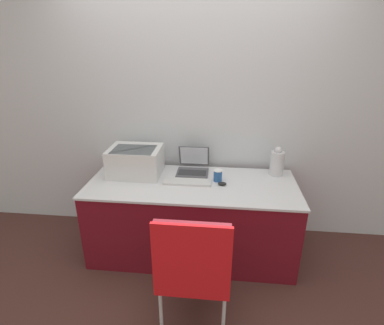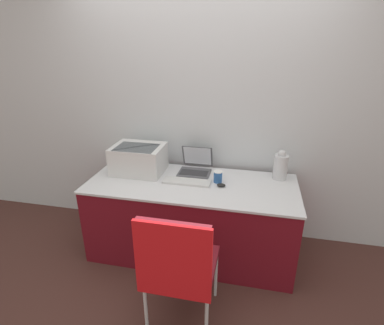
{
  "view_description": "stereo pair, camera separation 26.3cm",
  "coord_description": "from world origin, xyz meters",
  "px_view_note": "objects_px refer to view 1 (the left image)",
  "views": [
    {
      "loc": [
        0.25,
        -2.01,
        1.91
      ],
      "look_at": [
        -0.0,
        0.41,
        0.91
      ],
      "focal_mm": 28.0,
      "sensor_mm": 36.0,
      "label": 1
    },
    {
      "loc": [
        0.51,
        -1.97,
        1.91
      ],
      "look_at": [
        -0.0,
        0.41,
        0.91
      ],
      "focal_mm": 28.0,
      "sensor_mm": 36.0,
      "label": 2
    }
  ],
  "objects_px": {
    "chair": "(193,264)",
    "coffee_cup": "(218,175)",
    "laptop_left": "(193,167)",
    "metal_pitcher": "(277,162)",
    "external_keyboard": "(187,182)",
    "mouse": "(222,184)",
    "printer": "(136,160)"
  },
  "relations": [
    {
      "from": "chair",
      "to": "coffee_cup",
      "type": "bearing_deg",
      "value": 82.39
    },
    {
      "from": "laptop_left",
      "to": "metal_pitcher",
      "type": "relative_size",
      "value": 1.14
    },
    {
      "from": "metal_pitcher",
      "to": "chair",
      "type": "height_order",
      "value": "metal_pitcher"
    },
    {
      "from": "external_keyboard",
      "to": "chair",
      "type": "xyz_separation_m",
      "value": [
        0.14,
        -0.86,
        -0.15
      ]
    },
    {
      "from": "metal_pitcher",
      "to": "chair",
      "type": "relative_size",
      "value": 0.29
    },
    {
      "from": "mouse",
      "to": "coffee_cup",
      "type": "bearing_deg",
      "value": 115.82
    },
    {
      "from": "laptop_left",
      "to": "metal_pitcher",
      "type": "bearing_deg",
      "value": 1.04
    },
    {
      "from": "laptop_left",
      "to": "chair",
      "type": "bearing_deg",
      "value": -84.05
    },
    {
      "from": "printer",
      "to": "coffee_cup",
      "type": "bearing_deg",
      "value": -5.01
    },
    {
      "from": "printer",
      "to": "laptop_left",
      "type": "distance_m",
      "value": 0.55
    },
    {
      "from": "laptop_left",
      "to": "metal_pitcher",
      "type": "xyz_separation_m",
      "value": [
        0.78,
        0.01,
        0.07
      ]
    },
    {
      "from": "printer",
      "to": "coffee_cup",
      "type": "distance_m",
      "value": 0.78
    },
    {
      "from": "external_keyboard",
      "to": "chair",
      "type": "relative_size",
      "value": 0.45
    },
    {
      "from": "printer",
      "to": "chair",
      "type": "distance_m",
      "value": 1.23
    },
    {
      "from": "coffee_cup",
      "to": "mouse",
      "type": "distance_m",
      "value": 0.1
    },
    {
      "from": "laptop_left",
      "to": "printer",
      "type": "bearing_deg",
      "value": -167.88
    },
    {
      "from": "laptop_left",
      "to": "metal_pitcher",
      "type": "height_order",
      "value": "metal_pitcher"
    },
    {
      "from": "coffee_cup",
      "to": "metal_pitcher",
      "type": "height_order",
      "value": "metal_pitcher"
    },
    {
      "from": "external_keyboard",
      "to": "coffee_cup",
      "type": "bearing_deg",
      "value": 15.19
    },
    {
      "from": "external_keyboard",
      "to": "metal_pitcher",
      "type": "bearing_deg",
      "value": 18.29
    },
    {
      "from": "printer",
      "to": "laptop_left",
      "type": "height_order",
      "value": "printer"
    },
    {
      "from": "metal_pitcher",
      "to": "chair",
      "type": "bearing_deg",
      "value": -120.53
    },
    {
      "from": "laptop_left",
      "to": "coffee_cup",
      "type": "relative_size",
      "value": 2.96
    },
    {
      "from": "printer",
      "to": "mouse",
      "type": "height_order",
      "value": "printer"
    },
    {
      "from": "laptop_left",
      "to": "external_keyboard",
      "type": "relative_size",
      "value": 0.74
    },
    {
      "from": "metal_pitcher",
      "to": "mouse",
      "type": "bearing_deg",
      "value": -150.83
    },
    {
      "from": "mouse",
      "to": "printer",
      "type": "bearing_deg",
      "value": 169.37
    },
    {
      "from": "laptop_left",
      "to": "coffee_cup",
      "type": "height_order",
      "value": "laptop_left"
    },
    {
      "from": "coffee_cup",
      "to": "metal_pitcher",
      "type": "relative_size",
      "value": 0.38
    },
    {
      "from": "external_keyboard",
      "to": "coffee_cup",
      "type": "xyz_separation_m",
      "value": [
        0.27,
        0.07,
        0.04
      ]
    },
    {
      "from": "coffee_cup",
      "to": "chair",
      "type": "distance_m",
      "value": 0.97
    },
    {
      "from": "metal_pitcher",
      "to": "chair",
      "type": "distance_m",
      "value": 1.34
    }
  ]
}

